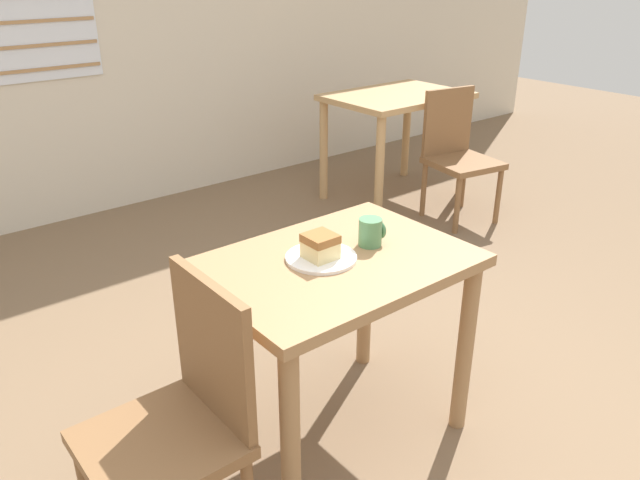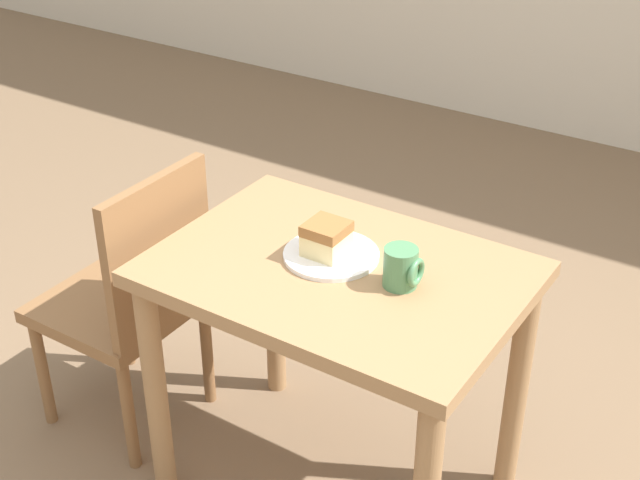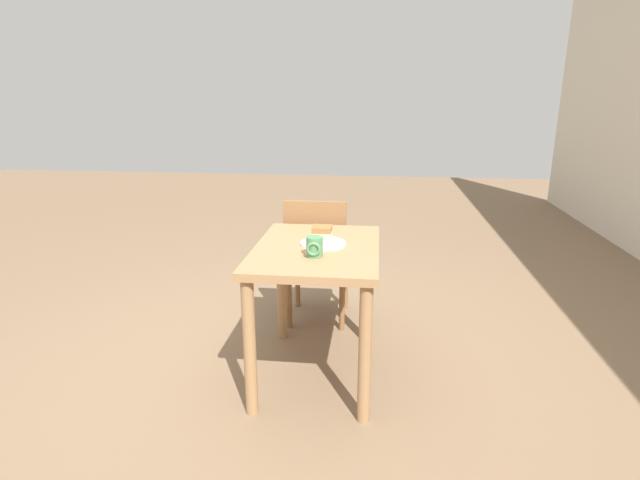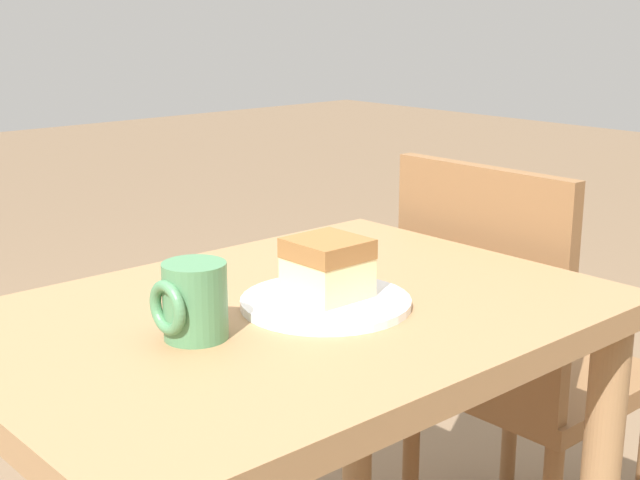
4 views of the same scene
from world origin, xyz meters
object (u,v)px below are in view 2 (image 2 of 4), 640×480
dining_table_near (338,312)px  cake_slice (326,238)px  plate (331,255)px  coffee_mug (402,268)px  chair_near_window (134,295)px

dining_table_near → cake_slice: 0.19m
dining_table_near → cake_slice: size_ratio=8.97×
cake_slice → dining_table_near: bearing=-24.0°
plate → coffee_mug: (0.21, -0.02, 0.04)m
dining_table_near → plate: size_ratio=3.73×
plate → cake_slice: (-0.01, -0.01, 0.05)m
dining_table_near → plate: plate is taller
cake_slice → coffee_mug: size_ratio=1.01×
coffee_mug → chair_near_window: bearing=-173.9°
dining_table_near → plate: bearing=143.7°
plate → cake_slice: cake_slice is taller
chair_near_window → cake_slice: (0.59, 0.10, 0.33)m
coffee_mug → plate: bearing=174.6°
dining_table_near → cake_slice: cake_slice is taller
cake_slice → coffee_mug: coffee_mug is taller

